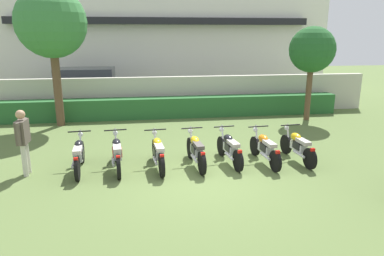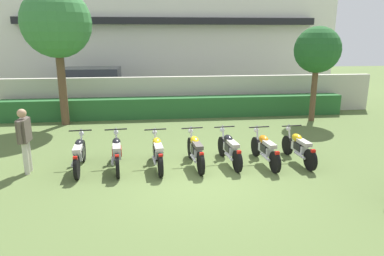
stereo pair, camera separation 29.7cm
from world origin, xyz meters
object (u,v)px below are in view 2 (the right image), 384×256
Objects in this scene: parked_car at (95,87)px; motorcycle_in_row_0 at (79,153)px; motorcycle_in_row_1 at (117,152)px; motorcycle_in_row_6 at (299,147)px; tree_far_side at (317,51)px; motorcycle_in_row_4 at (229,148)px; tree_near_inspector at (57,24)px; motorcycle_in_row_5 at (265,149)px; inspector_person at (24,135)px; motorcycle_in_row_2 at (158,152)px; motorcycle_in_row_3 at (196,150)px.

motorcycle_in_row_0 is (0.81, -8.79, -0.49)m from parked_car.
motorcycle_in_row_6 is (4.98, -0.09, -0.01)m from motorcycle_in_row_1.
tree_far_side reaches higher than motorcycle_in_row_0.
motorcycle_in_row_1 is 1.03× the size of motorcycle_in_row_4.
tree_near_inspector is 1.36× the size of tree_far_side.
motorcycle_in_row_5 is 6.30m from inspector_person.
motorcycle_in_row_3 is (1.02, 0.02, -0.00)m from motorcycle_in_row_2.
motorcycle_in_row_1 is 2.33m from inspector_person.
motorcycle_in_row_1 is 4.98m from motorcycle_in_row_6.
motorcycle_in_row_0 reaches higher than motorcycle_in_row_4.
tree_near_inspector is at bearing 36.50° from motorcycle_in_row_3.
tree_near_inspector is 9.71m from motorcycle_in_row_6.
motorcycle_in_row_6 is at bearing -94.96° from motorcycle_in_row_2.
tree_far_side is 7.56m from motorcycle_in_row_3.
motorcycle_in_row_0 is 5.95m from motorcycle_in_row_6.
parked_car is 9.36m from motorcycle_in_row_2.
tree_far_side reaches higher than motorcycle_in_row_1.
parked_car is at bearing 22.44° from motorcycle_in_row_4.
tree_near_inspector is at bearing 92.22° from inspector_person.
motorcycle_in_row_4 is 5.34m from inspector_person.
inspector_person is at bearing 84.34° from motorcycle_in_row_4.
motorcycle_in_row_6 is at bearing -95.38° from motorcycle_in_row_3.
motorcycle_in_row_2 is 1.00× the size of motorcycle_in_row_4.
parked_car is 4.75m from tree_near_inspector.
inspector_person is at bearing 85.34° from motorcycle_in_row_1.
motorcycle_in_row_2 is (3.53, -5.21, -3.40)m from tree_near_inspector.
motorcycle_in_row_3 is at bearing 88.76° from motorcycle_in_row_4.
inspector_person reaches higher than motorcycle_in_row_6.
tree_near_inspector is 3.08× the size of inspector_person.
motorcycle_in_row_0 is at bearing -151.73° from tree_far_side.
inspector_person is at bearing -91.65° from parked_car.
tree_far_side is 8.33m from motorcycle_in_row_2.
motorcycle_in_row_2 is at bearing -70.75° from parked_car.
motorcycle_in_row_1 is at bearing -77.10° from parked_car.
motorcycle_in_row_1 is at bearing 84.19° from motorcycle_in_row_4.
parked_car reaches higher than motorcycle_in_row_2.
inspector_person is (0.20, -5.16, -2.85)m from tree_near_inspector.
motorcycle_in_row_1 is at bearing 83.96° from motorcycle_in_row_6.
tree_near_inspector is 5.90m from inspector_person.
motorcycle_in_row_0 is at bearing 2.51° from inspector_person.
motorcycle_in_row_1 is 3.04m from motorcycle_in_row_4.
tree_near_inspector is 2.75× the size of motorcycle_in_row_6.
inspector_person is at bearing 88.97° from motorcycle_in_row_0.
inspector_person reaches higher than motorcycle_in_row_3.
motorcycle_in_row_6 is 1.12× the size of inspector_person.
motorcycle_in_row_2 is (2.85, -8.90, -0.49)m from parked_car.
tree_near_inspector is at bearing 29.30° from motorcycle_in_row_2.
tree_far_side is 1.99× the size of motorcycle_in_row_5.
motorcycle_in_row_5 is at bearing -39.00° from tree_near_inspector.
motorcycle_in_row_3 is 1.00× the size of motorcycle_in_row_6.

